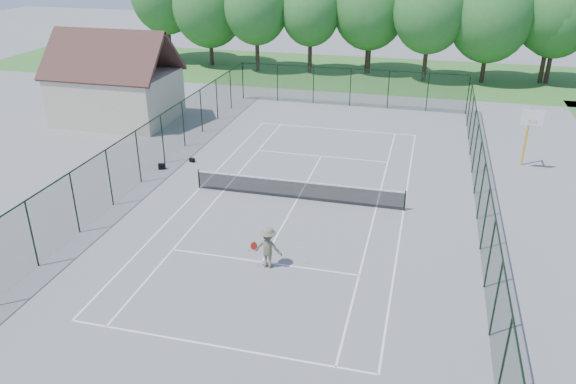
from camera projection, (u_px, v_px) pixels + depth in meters
The scene contains 11 objects.
ground at pixel (297, 199), 29.37m from camera, with size 140.00×140.00×0.00m, color gray.
grass_far at pixel (368, 73), 55.75m from camera, with size 80.00×16.00×0.01m, color #3E7931.
court_lines at pixel (297, 199), 29.37m from camera, with size 11.05×23.85×0.01m.
tennis_net at pixel (298, 189), 29.13m from camera, with size 11.08×0.08×1.10m.
fence_enclosure at pixel (298, 172), 28.72m from camera, with size 18.05×36.05×3.02m.
utility_building at pixel (115, 79), 40.46m from camera, with size 8.60×6.27×6.63m.
tree_line_far at pixel (371, 10), 53.24m from camera, with size 39.40×6.40×9.70m.
basketball_goal at pixel (530, 126), 32.20m from camera, with size 1.20×1.43×3.65m.
sports_bag_a at pixel (162, 166), 33.03m from camera, with size 0.42×0.25×0.33m, color black.
sports_bag_b at pixel (192, 160), 34.08m from camera, with size 0.32×0.19×0.25m, color black.
tennis_player at pixel (268, 247), 23.07m from camera, with size 2.09×0.91×1.81m.
Camera 1 is at (6.09, -25.80, 12.67)m, focal length 35.00 mm.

